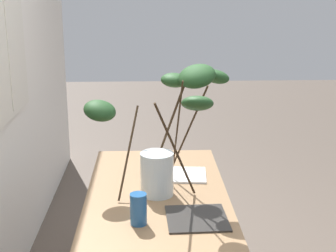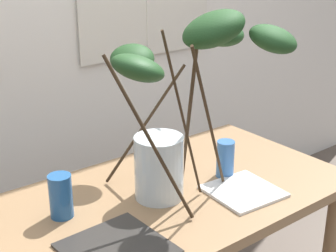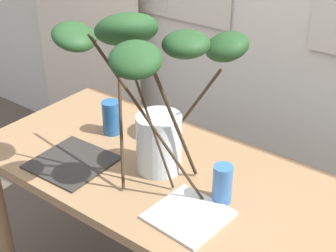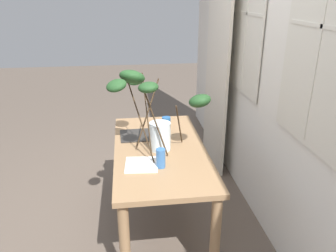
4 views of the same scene
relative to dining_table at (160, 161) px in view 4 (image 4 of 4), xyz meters
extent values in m
plane|color=brown|center=(0.00, 0.00, -0.63)|extent=(14.00, 14.00, 0.00)
cube|color=silver|center=(0.00, 0.93, 0.82)|extent=(5.37, 0.12, 2.89)
cube|color=white|center=(-0.61, 0.86, 1.11)|extent=(0.73, 0.01, 1.38)
cube|color=silver|center=(-0.61, 0.86, 1.11)|extent=(0.80, 0.01, 1.45)
cube|color=silver|center=(-0.61, 0.86, 1.11)|extent=(0.02, 0.01, 1.38)
cube|color=silver|center=(-0.61, 0.86, 1.11)|extent=(0.73, 0.01, 0.02)
cube|color=white|center=(0.61, 0.86, 1.11)|extent=(0.73, 0.01, 1.38)
cube|color=silver|center=(0.61, 0.86, 1.11)|extent=(0.80, 0.01, 1.45)
cube|color=silver|center=(0.61, 0.86, 1.11)|extent=(0.02, 0.01, 1.38)
cube|color=silver|center=(0.61, 0.86, 1.11)|extent=(0.73, 0.01, 0.02)
cube|color=silver|center=(-1.15, 0.76, 0.65)|extent=(0.84, 0.03, 2.54)
cube|color=#93704C|center=(0.00, 0.00, 0.10)|extent=(1.44, 0.73, 0.04)
cylinder|color=#93704C|center=(-0.66, -0.30, -0.27)|extent=(0.07, 0.07, 0.70)
cylinder|color=#93704C|center=(0.66, -0.30, -0.27)|extent=(0.07, 0.07, 0.70)
cylinder|color=#93704C|center=(-0.66, 0.30, -0.27)|extent=(0.07, 0.07, 0.70)
cylinder|color=#93704C|center=(0.66, 0.30, -0.27)|extent=(0.07, 0.07, 0.70)
cylinder|color=silver|center=(0.02, 0.00, 0.23)|extent=(0.17, 0.17, 0.22)
cylinder|color=silver|center=(0.02, 0.00, 0.16)|extent=(0.15, 0.15, 0.07)
cylinder|color=#382819|center=(-0.08, -0.09, 0.39)|extent=(0.20, 0.22, 0.52)
ellipsoid|color=#1E421E|center=(-0.18, -0.18, 0.64)|extent=(0.22, 0.21, 0.13)
cylinder|color=#382819|center=(0.07, 0.14, 0.33)|extent=(0.30, 0.11, 0.42)
ellipsoid|color=#1E421E|center=(0.12, 0.29, 0.54)|extent=(0.22, 0.23, 0.15)
cylinder|color=#382819|center=(0.11, -0.05, 0.40)|extent=(0.11, 0.20, 0.56)
ellipsoid|color=#1E421E|center=(0.20, -0.10, 0.68)|extent=(0.19, 0.20, 0.09)
cylinder|color=#382819|center=(0.11, -0.16, 0.41)|extent=(0.33, 0.19, 0.58)
ellipsoid|color=#1E421E|center=(0.19, -0.31, 0.70)|extent=(0.20, 0.20, 0.12)
cylinder|color=#382819|center=(0.04, -0.10, 0.43)|extent=(0.21, 0.06, 0.60)
ellipsoid|color=#1E421E|center=(0.06, -0.20, 0.72)|extent=(0.24, 0.24, 0.18)
cylinder|color=#235693|center=(-0.31, 0.09, 0.19)|extent=(0.08, 0.08, 0.15)
cylinder|color=#386BAD|center=(0.31, -0.03, 0.19)|extent=(0.07, 0.07, 0.14)
cube|color=#2D2B28|center=(-0.27, -0.18, 0.12)|extent=(0.29, 0.29, 0.01)
cube|color=white|center=(0.27, -0.16, 0.12)|extent=(0.25, 0.25, 0.01)
camera|label=1|loc=(-2.37, 0.04, 1.16)|focal=53.62mm
camera|label=2|loc=(-0.92, -1.24, 0.97)|focal=53.66mm
camera|label=3|loc=(0.97, -1.19, 1.16)|focal=51.70mm
camera|label=4|loc=(2.41, -0.24, 1.29)|focal=35.61mm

